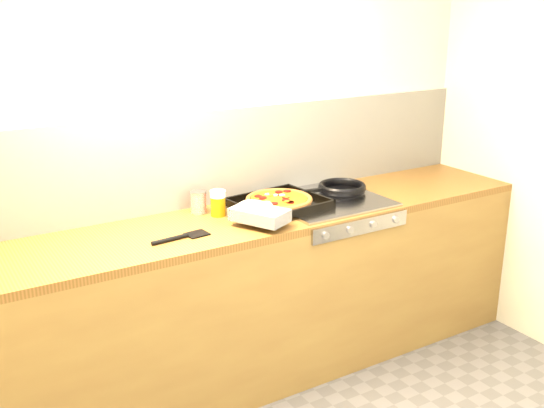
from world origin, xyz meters
TOP-DOWN VIEW (x-y plane):
  - room_shell at (0.00, 1.39)m, footprint 3.20×3.20m
  - counter_run at (0.00, 1.10)m, footprint 3.20×0.62m
  - stovetop at (0.45, 1.10)m, footprint 0.60×0.56m
  - pizza_on_tray at (0.11, 1.08)m, footprint 0.60×0.56m
  - frying_pan at (0.59, 1.15)m, footprint 0.46×0.30m
  - tomato_can at (-0.22, 1.28)m, footprint 0.08×0.08m
  - juice_glass at (-0.15, 1.19)m, footprint 0.10×0.10m
  - wooden_spoon at (0.19, 1.30)m, footprint 0.30×0.09m
  - black_spatula at (-0.44, 0.99)m, footprint 0.29×0.09m

SIDE VIEW (x-z plane):
  - counter_run at x=0.00m, z-range 0.00..0.90m
  - stovetop at x=0.45m, z-range 0.90..0.92m
  - black_spatula at x=-0.44m, z-range 0.90..0.92m
  - wooden_spoon at x=0.19m, z-range 0.90..0.92m
  - frying_pan at x=0.59m, z-range 0.92..0.96m
  - pizza_on_tray at x=0.11m, z-range 0.91..0.98m
  - tomato_can at x=-0.22m, z-range 0.90..1.02m
  - juice_glass at x=-0.15m, z-range 0.90..1.03m
  - room_shell at x=0.00m, z-range -0.45..2.75m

